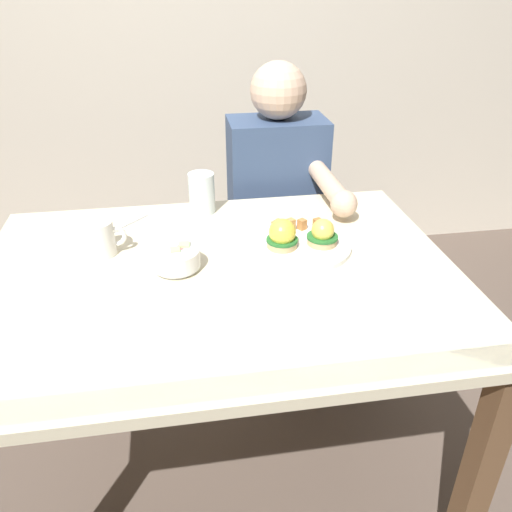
# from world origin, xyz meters

# --- Properties ---
(ground_plane) EXTENTS (6.00, 6.00, 0.00)m
(ground_plane) POSITION_xyz_m (0.00, 0.00, 0.00)
(ground_plane) COLOR brown
(dining_table) EXTENTS (1.20, 0.90, 0.74)m
(dining_table) POSITION_xyz_m (0.00, 0.00, 0.63)
(dining_table) COLOR beige
(dining_table) RESTS_ON ground_plane
(eggs_benedict_plate) EXTENTS (0.27, 0.27, 0.09)m
(eggs_benedict_plate) POSITION_xyz_m (0.23, 0.09, 0.77)
(eggs_benedict_plate) COLOR white
(eggs_benedict_plate) RESTS_ON dining_table
(fruit_bowl) EXTENTS (0.12, 0.12, 0.06)m
(fruit_bowl) POSITION_xyz_m (-0.10, 0.04, 0.77)
(fruit_bowl) COLOR white
(fruit_bowl) RESTS_ON dining_table
(coffee_mug) EXTENTS (0.11, 0.08, 0.09)m
(coffee_mug) POSITION_xyz_m (-0.30, 0.15, 0.79)
(coffee_mug) COLOR white
(coffee_mug) RESTS_ON dining_table
(fork) EXTENTS (0.12, 0.12, 0.00)m
(fork) POSITION_xyz_m (-0.25, 0.31, 0.74)
(fork) COLOR silver
(fork) RESTS_ON dining_table
(water_glass_near) EXTENTS (0.08, 0.08, 0.12)m
(water_glass_near) POSITION_xyz_m (-0.01, 0.37, 0.79)
(water_glass_near) COLOR silver
(water_glass_near) RESTS_ON dining_table
(diner_person) EXTENTS (0.34, 0.54, 1.14)m
(diner_person) POSITION_xyz_m (0.27, 0.60, 0.65)
(diner_person) COLOR #33333D
(diner_person) RESTS_ON ground_plane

